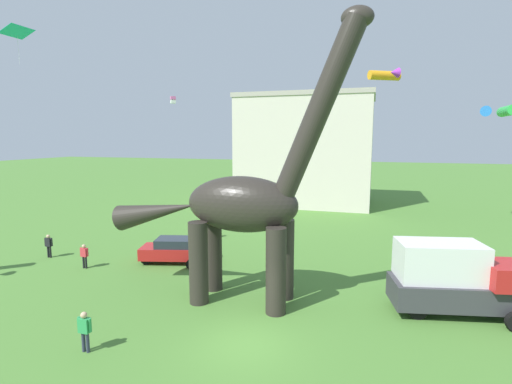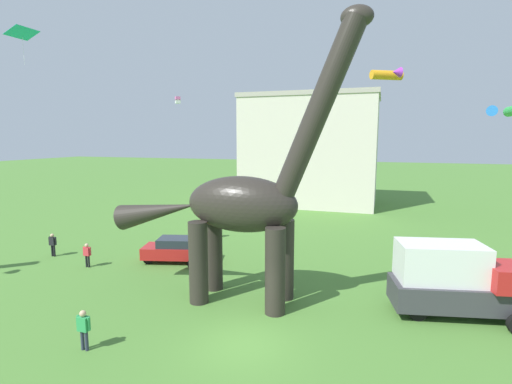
{
  "view_description": "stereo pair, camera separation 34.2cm",
  "coord_description": "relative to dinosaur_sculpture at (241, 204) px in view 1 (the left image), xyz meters",
  "views": [
    {
      "loc": [
        4.37,
        -12.84,
        7.76
      ],
      "look_at": [
        -0.89,
        4.23,
        5.24
      ],
      "focal_mm": 26.74,
      "sensor_mm": 36.0,
      "label": 1
    },
    {
      "loc": [
        4.69,
        -12.74,
        7.76
      ],
      "look_at": [
        -0.89,
        4.23,
        5.24
      ],
      "focal_mm": 26.74,
      "sensor_mm": 36.0,
      "label": 2
    }
  ],
  "objects": [
    {
      "name": "background_building_block",
      "position": [
        -1.88,
        29.01,
        1.69
      ],
      "size": [
        15.39,
        10.3,
        12.79
      ],
      "color": "beige",
      "rests_on": "ground_plane"
    },
    {
      "name": "kite_far_left",
      "position": [
        16.33,
        21.66,
        5.38
      ],
      "size": [
        2.66,
        3.15,
        0.92
      ],
      "color": "green"
    },
    {
      "name": "person_strolling_adult",
      "position": [
        -14.23,
        2.55,
        -3.78
      ],
      "size": [
        0.58,
        0.25,
        1.54
      ],
      "rotation": [
        0.0,
        0.0,
        3.33
      ],
      "color": "black",
      "rests_on": "ground_plane"
    },
    {
      "name": "person_watching_child",
      "position": [
        -6.14,
        10.13,
        -3.77
      ],
      "size": [
        0.58,
        0.26,
        1.55
      ],
      "rotation": [
        0.0,
        0.0,
        1.08
      ],
      "color": "#2D3347",
      "rests_on": "ground_plane"
    },
    {
      "name": "person_photographer",
      "position": [
        -10.5,
        1.52,
        -3.82
      ],
      "size": [
        0.55,
        0.24,
        1.48
      ],
      "rotation": [
        0.0,
        0.0,
        4.04
      ],
      "color": "black",
      "rests_on": "ground_plane"
    },
    {
      "name": "parked_box_truck",
      "position": [
        9.52,
        1.45,
        -3.06
      ],
      "size": [
        5.91,
        3.2,
        3.2
      ],
      "rotation": [
        0.0,
        0.0,
        0.21
      ],
      "color": "#38383D",
      "rests_on": "ground_plane"
    },
    {
      "name": "ground_plane",
      "position": [
        1.49,
        -3.72,
        -4.71
      ],
      "size": [
        240.0,
        240.0,
        0.0
      ],
      "primitive_type": "plane",
      "color": "#4C7F33"
    },
    {
      "name": "parked_sedan_left",
      "position": [
        -5.85,
        4.13,
        -3.9
      ],
      "size": [
        4.52,
        2.79,
        1.55
      ],
      "rotation": [
        0.0,
        0.0,
        0.26
      ],
      "color": "red",
      "rests_on": "ground_plane"
    },
    {
      "name": "kite_near_high",
      "position": [
        -16.18,
        3.24,
        9.77
      ],
      "size": [
        1.27,
        1.77,
        2.27
      ],
      "color": "#19B2B7"
    },
    {
      "name": "kite_trailing",
      "position": [
        6.35,
        6.35,
        6.53
      ],
      "size": [
        1.82,
        1.88,
        0.53
      ],
      "color": "orange"
    },
    {
      "name": "person_far_spectator",
      "position": [
        -3.93,
        -5.96,
        -3.77
      ],
      "size": [
        0.58,
        0.25,
        1.54
      ],
      "rotation": [
        0.0,
        0.0,
        3.8
      ],
      "color": "#2D3347",
      "rests_on": "ground_plane"
    },
    {
      "name": "dinosaur_sculpture",
      "position": [
        0.0,
        0.0,
        0.0
      ],
      "size": [
        12.46,
        2.64,
        13.02
      ],
      "rotation": [
        0.0,
        0.0,
        -0.0
      ],
      "color": "#2D2823",
      "rests_on": "ground_plane"
    },
    {
      "name": "kite_high_right",
      "position": [
        -15.68,
        22.06,
        7.28
      ],
      "size": [
        0.73,
        0.73,
        0.74
      ],
      "color": "pink"
    }
  ]
}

